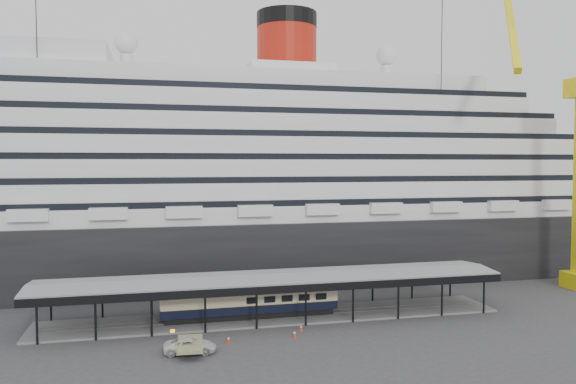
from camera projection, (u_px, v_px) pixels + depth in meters
name	position (u px, v px, depth m)	size (l,w,h in m)	color
ground	(283.00, 329.00, 63.33)	(200.00, 200.00, 0.00)	#343436
cruise_ship	(240.00, 166.00, 93.46)	(130.00, 30.00, 43.90)	black
platform_canopy	(274.00, 298.00, 68.06)	(56.00, 9.18, 5.30)	slate
crane_yellow	(575.00, 155.00, 83.47)	(23.83, 18.78, 47.60)	yellow
port_truck	(190.00, 346.00, 55.47)	(2.39, 5.18, 1.44)	silver
pullman_carriage	(250.00, 298.00, 67.37)	(21.27, 2.99, 20.85)	black
traffic_cone_left	(228.00, 339.00, 58.57)	(0.50, 0.50, 0.79)	red
traffic_cone_mid	(295.00, 334.00, 60.53)	(0.53, 0.53, 0.79)	red
traffic_cone_right	(301.00, 327.00, 62.88)	(0.48, 0.48, 0.74)	#FC360E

